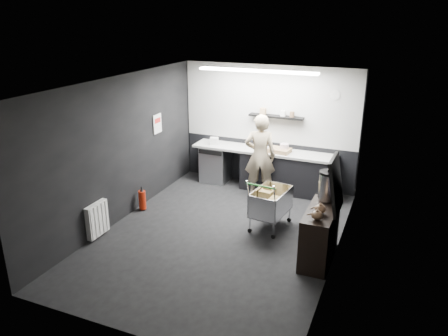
% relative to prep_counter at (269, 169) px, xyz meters
% --- Properties ---
extents(floor, '(5.50, 5.50, 0.00)m').
position_rel_prep_counter_xyz_m(floor, '(-0.14, -2.42, -0.46)').
color(floor, black).
rests_on(floor, ground).
extents(ceiling, '(5.50, 5.50, 0.00)m').
position_rel_prep_counter_xyz_m(ceiling, '(-0.14, -2.42, 2.24)').
color(ceiling, silver).
rests_on(ceiling, wall_back).
extents(wall_back, '(5.50, 0.00, 5.50)m').
position_rel_prep_counter_xyz_m(wall_back, '(-0.14, 0.33, 0.89)').
color(wall_back, black).
rests_on(wall_back, floor).
extents(wall_front, '(5.50, 0.00, 5.50)m').
position_rel_prep_counter_xyz_m(wall_front, '(-0.14, -5.17, 0.89)').
color(wall_front, black).
rests_on(wall_front, floor).
extents(wall_left, '(0.00, 5.50, 5.50)m').
position_rel_prep_counter_xyz_m(wall_left, '(-2.14, -2.42, 0.89)').
color(wall_left, black).
rests_on(wall_left, floor).
extents(wall_right, '(0.00, 5.50, 5.50)m').
position_rel_prep_counter_xyz_m(wall_right, '(1.86, -2.42, 0.89)').
color(wall_right, black).
rests_on(wall_right, floor).
extents(kitchen_wall_panel, '(3.95, 0.02, 1.70)m').
position_rel_prep_counter_xyz_m(kitchen_wall_panel, '(-0.14, 0.31, 1.39)').
color(kitchen_wall_panel, beige).
rests_on(kitchen_wall_panel, wall_back).
extents(dado_panel, '(3.95, 0.02, 1.00)m').
position_rel_prep_counter_xyz_m(dado_panel, '(-0.14, 0.31, 0.04)').
color(dado_panel, black).
rests_on(dado_panel, wall_back).
extents(floating_shelf, '(1.20, 0.22, 0.04)m').
position_rel_prep_counter_xyz_m(floating_shelf, '(0.06, 0.20, 1.16)').
color(floating_shelf, black).
rests_on(floating_shelf, wall_back).
extents(wall_clock, '(0.20, 0.03, 0.20)m').
position_rel_prep_counter_xyz_m(wall_clock, '(1.26, 0.30, 1.69)').
color(wall_clock, silver).
rests_on(wall_clock, wall_back).
extents(poster, '(0.02, 0.30, 0.40)m').
position_rel_prep_counter_xyz_m(poster, '(-2.12, -1.12, 1.09)').
color(poster, white).
rests_on(poster, wall_left).
extents(poster_red_band, '(0.02, 0.22, 0.10)m').
position_rel_prep_counter_xyz_m(poster_red_band, '(-2.11, -1.12, 1.16)').
color(poster_red_band, red).
rests_on(poster_red_band, poster).
extents(radiator, '(0.10, 0.50, 0.60)m').
position_rel_prep_counter_xyz_m(radiator, '(-2.08, -3.32, -0.11)').
color(radiator, silver).
rests_on(radiator, wall_left).
extents(ceiling_strip, '(2.40, 0.20, 0.04)m').
position_rel_prep_counter_xyz_m(ceiling_strip, '(-0.14, -0.57, 2.21)').
color(ceiling_strip, white).
rests_on(ceiling_strip, ceiling).
extents(prep_counter, '(3.20, 0.61, 0.90)m').
position_rel_prep_counter_xyz_m(prep_counter, '(0.00, 0.00, 0.00)').
color(prep_counter, black).
rests_on(prep_counter, floor).
extents(person, '(0.74, 0.59, 1.80)m').
position_rel_prep_counter_xyz_m(person, '(-0.06, -0.45, 0.44)').
color(person, beige).
rests_on(person, floor).
extents(shopping_cart, '(0.64, 0.96, 1.00)m').
position_rel_prep_counter_xyz_m(shopping_cart, '(0.59, -1.77, 0.02)').
color(shopping_cart, silver).
rests_on(shopping_cart, floor).
extents(sideboard, '(0.49, 1.15, 1.73)m').
position_rel_prep_counter_xyz_m(sideboard, '(1.64, -2.48, 0.09)').
color(sideboard, black).
rests_on(sideboard, floor).
extents(fire_extinguisher, '(0.14, 0.14, 0.47)m').
position_rel_prep_counter_xyz_m(fire_extinguisher, '(-1.99, -2.05, -0.23)').
color(fire_extinguisher, '#A9200B').
rests_on(fire_extinguisher, floor).
extents(cardboard_box, '(0.48, 0.38, 0.09)m').
position_rel_prep_counter_xyz_m(cardboard_box, '(0.25, -0.05, 0.49)').
color(cardboard_box, '#9F7F55').
rests_on(cardboard_box, prep_counter).
extents(pink_tub, '(0.19, 0.19, 0.19)m').
position_rel_prep_counter_xyz_m(pink_tub, '(0.33, 0.00, 0.54)').
color(pink_tub, silver).
rests_on(pink_tub, prep_counter).
extents(white_container, '(0.22, 0.19, 0.16)m').
position_rel_prep_counter_xyz_m(white_container, '(-1.29, -0.05, 0.52)').
color(white_container, silver).
rests_on(white_container, prep_counter).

